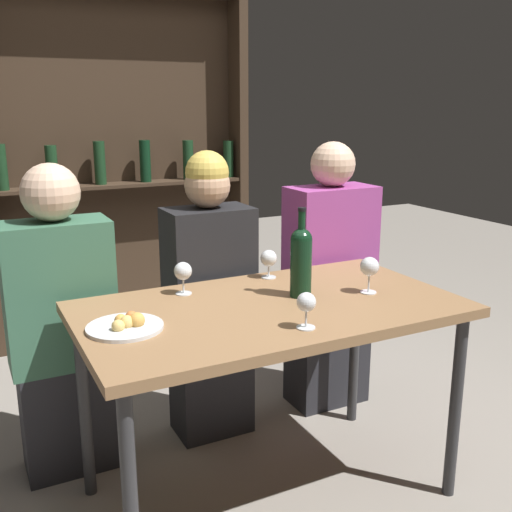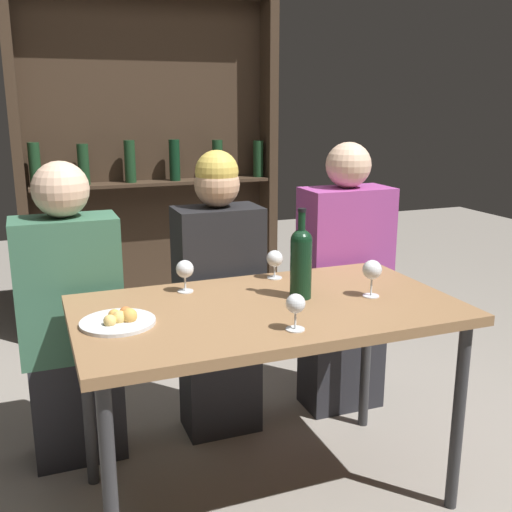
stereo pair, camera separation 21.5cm
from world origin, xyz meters
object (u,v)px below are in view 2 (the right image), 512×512
(wine_glass_2, at_px, (372,271))
(wine_bottle, at_px, (301,260))
(wine_glass_1, at_px, (185,270))
(seated_person_left, at_px, (71,324))
(wine_glass_3, at_px, (275,259))
(wine_glass_0, at_px, (296,305))
(food_plate_0, at_px, (119,320))
(seated_person_right, at_px, (344,287))
(seated_person_center, at_px, (219,301))

(wine_glass_2, bearing_deg, wine_bottle, 161.91)
(wine_glass_1, distance_m, seated_person_left, 0.55)
(wine_glass_1, distance_m, wine_glass_3, 0.38)
(wine_bottle, height_order, wine_glass_0, wine_bottle)
(wine_glass_2, xyz_separation_m, food_plate_0, (-0.90, 0.04, -0.08))
(wine_glass_0, height_order, seated_person_right, seated_person_right)
(wine_glass_1, xyz_separation_m, wine_glass_2, (0.62, -0.30, 0.01))
(wine_glass_1, height_order, seated_person_center, seated_person_center)
(wine_bottle, height_order, food_plate_0, wine_bottle)
(wine_glass_1, height_order, seated_person_left, seated_person_left)
(wine_glass_1, relative_size, seated_person_left, 0.10)
(wine_bottle, xyz_separation_m, wine_glass_0, (-0.15, -0.28, -0.06))
(wine_glass_1, height_order, food_plate_0, wine_glass_1)
(wine_glass_3, bearing_deg, food_plate_0, -155.84)
(seated_person_left, bearing_deg, seated_person_center, 0.00)
(food_plate_0, relative_size, seated_person_center, 0.19)
(wine_glass_2, distance_m, seated_person_left, 1.20)
(wine_glass_0, bearing_deg, wine_glass_2, 27.09)
(wine_glass_0, bearing_deg, wine_glass_3, 73.73)
(wine_glass_3, height_order, seated_person_center, seated_person_center)
(wine_glass_2, height_order, seated_person_center, seated_person_center)
(wine_glass_1, relative_size, seated_person_center, 0.10)
(wine_bottle, bearing_deg, food_plate_0, -176.90)
(wine_glass_1, bearing_deg, seated_person_center, 51.93)
(food_plate_0, height_order, seated_person_right, seated_person_right)
(wine_glass_1, relative_size, seated_person_right, 0.10)
(wine_glass_0, distance_m, food_plate_0, 0.56)
(seated_person_center, bearing_deg, seated_person_left, 180.00)
(wine_glass_3, height_order, seated_person_left, seated_person_left)
(wine_glass_0, xyz_separation_m, wine_glass_3, (0.16, 0.54, -0.00))
(wine_glass_2, xyz_separation_m, wine_glass_3, (-0.24, 0.34, -0.02))
(wine_glass_2, bearing_deg, seated_person_right, 69.53)
(food_plate_0, distance_m, seated_person_center, 0.74)
(wine_glass_2, bearing_deg, wine_glass_1, 154.31)
(wine_glass_0, distance_m, wine_glass_2, 0.45)
(wine_glass_0, relative_size, wine_glass_3, 1.02)
(seated_person_right, bearing_deg, wine_glass_0, -128.20)
(wine_glass_0, bearing_deg, seated_person_left, 128.73)
(seated_person_center, bearing_deg, wine_bottle, -72.46)
(wine_bottle, height_order, seated_person_left, seated_person_left)
(wine_bottle, height_order, wine_glass_2, wine_bottle)
(food_plate_0, bearing_deg, wine_glass_2, -2.86)
(seated_person_left, bearing_deg, wine_bottle, -32.51)
(food_plate_0, height_order, seated_person_center, seated_person_center)
(food_plate_0, bearing_deg, wine_glass_0, -26.22)
(wine_glass_3, bearing_deg, wine_glass_0, -106.27)
(wine_bottle, distance_m, wine_glass_1, 0.43)
(wine_bottle, bearing_deg, wine_glass_0, -118.05)
(wine_glass_2, relative_size, seated_person_right, 0.11)
(wine_glass_2, distance_m, seated_person_right, 0.66)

